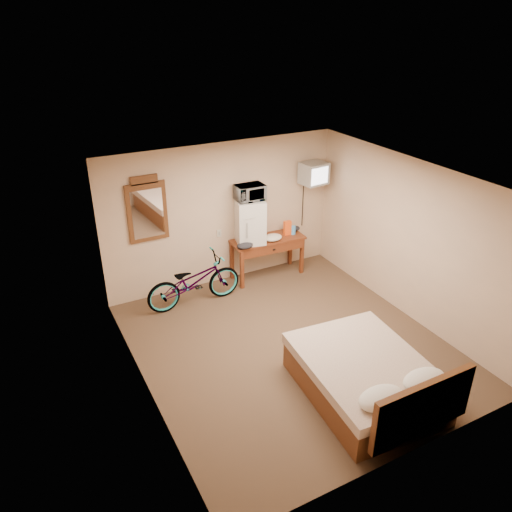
{
  "coord_description": "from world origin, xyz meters",
  "views": [
    {
      "loc": [
        -3.21,
        -5.03,
        4.42
      ],
      "look_at": [
        -0.21,
        0.67,
        1.22
      ],
      "focal_mm": 35.0,
      "sensor_mm": 36.0,
      "label": 1
    }
  ],
  "objects_px": {
    "microwave": "(250,193)",
    "mini_fridge": "(250,221)",
    "crt_television": "(314,173)",
    "bicycle": "(194,281)",
    "wall_mirror": "(147,210)",
    "bed": "(368,379)",
    "desk": "(268,245)",
    "blue_cup": "(293,230)"
  },
  "relations": [
    {
      "from": "bicycle",
      "to": "bed",
      "type": "relative_size",
      "value": 0.81
    },
    {
      "from": "desk",
      "to": "microwave",
      "type": "xyz_separation_m",
      "value": [
        -0.34,
        0.05,
        1.03
      ]
    },
    {
      "from": "microwave",
      "to": "crt_television",
      "type": "height_order",
      "value": "crt_television"
    },
    {
      "from": "microwave",
      "to": "bicycle",
      "type": "bearing_deg",
      "value": -164.41
    },
    {
      "from": "mini_fridge",
      "to": "blue_cup",
      "type": "distance_m",
      "value": 0.9
    },
    {
      "from": "blue_cup",
      "to": "bicycle",
      "type": "distance_m",
      "value": 2.1
    },
    {
      "from": "bed",
      "to": "crt_television",
      "type": "bearing_deg",
      "value": 68.17
    },
    {
      "from": "wall_mirror",
      "to": "blue_cup",
      "type": "bearing_deg",
      "value": -6.45
    },
    {
      "from": "desk",
      "to": "bicycle",
      "type": "bearing_deg",
      "value": -170.38
    },
    {
      "from": "crt_television",
      "to": "bicycle",
      "type": "distance_m",
      "value": 2.84
    },
    {
      "from": "blue_cup",
      "to": "bed",
      "type": "xyz_separation_m",
      "value": [
        -0.96,
        -3.37,
        -0.53
      ]
    },
    {
      "from": "blue_cup",
      "to": "crt_television",
      "type": "xyz_separation_m",
      "value": [
        0.41,
        0.04,
        0.99
      ]
    },
    {
      "from": "desk",
      "to": "wall_mirror",
      "type": "relative_size",
      "value": 1.24
    },
    {
      "from": "mini_fridge",
      "to": "crt_television",
      "type": "bearing_deg",
      "value": -1.11
    },
    {
      "from": "microwave",
      "to": "wall_mirror",
      "type": "xyz_separation_m",
      "value": [
        -1.71,
        0.23,
        -0.08
      ]
    },
    {
      "from": "desk",
      "to": "bed",
      "type": "relative_size",
      "value": 0.68
    },
    {
      "from": "mini_fridge",
      "to": "crt_television",
      "type": "relative_size",
      "value": 1.33
    },
    {
      "from": "crt_television",
      "to": "bed",
      "type": "height_order",
      "value": "crt_television"
    },
    {
      "from": "microwave",
      "to": "crt_television",
      "type": "bearing_deg",
      "value": 0.09
    },
    {
      "from": "microwave",
      "to": "bed",
      "type": "xyz_separation_m",
      "value": [
        -0.11,
        -3.43,
        -1.36
      ]
    },
    {
      "from": "mini_fridge",
      "to": "blue_cup",
      "type": "xyz_separation_m",
      "value": [
        0.84,
        -0.06,
        -0.31
      ]
    },
    {
      "from": "blue_cup",
      "to": "bicycle",
      "type": "relative_size",
      "value": 0.1
    },
    {
      "from": "wall_mirror",
      "to": "bicycle",
      "type": "relative_size",
      "value": 0.68
    },
    {
      "from": "microwave",
      "to": "bicycle",
      "type": "xyz_separation_m",
      "value": [
        -1.2,
        -0.31,
        -1.24
      ]
    },
    {
      "from": "blue_cup",
      "to": "crt_television",
      "type": "distance_m",
      "value": 1.08
    },
    {
      "from": "mini_fridge",
      "to": "bicycle",
      "type": "height_order",
      "value": "mini_fridge"
    },
    {
      "from": "crt_television",
      "to": "mini_fridge",
      "type": "bearing_deg",
      "value": 178.89
    },
    {
      "from": "desk",
      "to": "crt_television",
      "type": "xyz_separation_m",
      "value": [
        0.91,
        0.02,
        1.19
      ]
    },
    {
      "from": "mini_fridge",
      "to": "bicycle",
      "type": "relative_size",
      "value": 0.48
    },
    {
      "from": "microwave",
      "to": "mini_fridge",
      "type": "bearing_deg",
      "value": -122.48
    },
    {
      "from": "blue_cup",
      "to": "bed",
      "type": "distance_m",
      "value": 3.54
    },
    {
      "from": "desk",
      "to": "crt_television",
      "type": "distance_m",
      "value": 1.5
    },
    {
      "from": "crt_television",
      "to": "bed",
      "type": "distance_m",
      "value": 3.97
    },
    {
      "from": "crt_television",
      "to": "bed",
      "type": "relative_size",
      "value": 0.29
    },
    {
      "from": "wall_mirror",
      "to": "crt_television",
      "type": "bearing_deg",
      "value": -4.83
    },
    {
      "from": "desk",
      "to": "blue_cup",
      "type": "distance_m",
      "value": 0.54
    },
    {
      "from": "bicycle",
      "to": "microwave",
      "type": "bearing_deg",
      "value": -76.22
    },
    {
      "from": "blue_cup",
      "to": "bed",
      "type": "bearing_deg",
      "value": -105.84
    },
    {
      "from": "bicycle",
      "to": "blue_cup",
      "type": "bearing_deg",
      "value": -83.77
    },
    {
      "from": "mini_fridge",
      "to": "bed",
      "type": "distance_m",
      "value": 3.53
    },
    {
      "from": "bicycle",
      "to": "bed",
      "type": "xyz_separation_m",
      "value": [
        1.09,
        -3.12,
        -0.12
      ]
    },
    {
      "from": "mini_fridge",
      "to": "microwave",
      "type": "bearing_deg",
      "value": 56.31
    }
  ]
}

